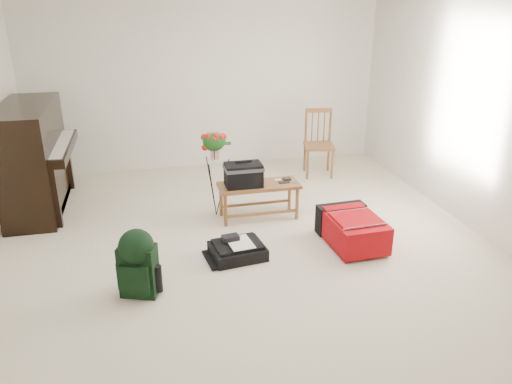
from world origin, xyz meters
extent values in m
cube|color=beige|center=(0.00, 0.00, 0.00)|extent=(5.00, 5.50, 0.01)
cube|color=white|center=(0.00, 2.75, 1.25)|extent=(5.00, 0.04, 2.50)
cube|color=white|center=(2.50, 0.00, 1.25)|extent=(0.04, 5.50, 2.50)
cube|color=black|center=(-2.20, 1.60, 0.62)|extent=(0.55, 1.50, 1.25)
cube|color=black|center=(-1.90, 1.60, 0.73)|extent=(0.28, 1.30, 0.10)
cube|color=white|center=(-1.90, 1.60, 0.78)|extent=(0.22, 1.20, 0.02)
cube|color=black|center=(-2.15, 1.60, 0.05)|extent=(0.45, 1.30, 0.10)
cube|color=brown|center=(0.29, 0.75, 0.39)|extent=(0.92, 0.37, 0.04)
cylinder|color=brown|center=(-0.12, 0.60, 0.19)|extent=(0.04, 0.04, 0.38)
cylinder|color=brown|center=(-0.12, 0.90, 0.19)|extent=(0.04, 0.04, 0.38)
cylinder|color=brown|center=(0.71, 0.60, 0.19)|extent=(0.04, 0.04, 0.38)
cylinder|color=brown|center=(0.71, 0.90, 0.19)|extent=(0.04, 0.04, 0.38)
cube|color=brown|center=(1.44, 1.96, 0.43)|extent=(0.47, 0.47, 0.04)
cylinder|color=brown|center=(1.27, 1.79, 0.20)|extent=(0.03, 0.03, 0.41)
cylinder|color=brown|center=(1.27, 2.13, 0.20)|extent=(0.03, 0.03, 0.41)
cylinder|color=brown|center=(1.61, 1.79, 0.20)|extent=(0.03, 0.03, 0.41)
cylinder|color=brown|center=(1.61, 2.13, 0.20)|extent=(0.03, 0.03, 0.41)
cube|color=brown|center=(1.44, 2.13, 0.89)|extent=(0.36, 0.11, 0.06)
cylinder|color=brown|center=(1.27, 2.13, 0.66)|extent=(0.03, 0.03, 0.49)
cylinder|color=brown|center=(1.61, 2.13, 0.66)|extent=(0.03, 0.03, 0.49)
cube|color=#BC0818|center=(1.08, -0.11, 0.17)|extent=(0.54, 0.77, 0.29)
cube|color=black|center=(1.08, 0.18, 0.17)|extent=(0.53, 0.20, 0.31)
cube|color=#BC0818|center=(1.08, -0.16, 0.32)|extent=(0.47, 0.45, 0.02)
cube|color=silver|center=(1.08, -0.37, 0.32)|extent=(0.47, 0.04, 0.01)
cube|color=black|center=(-0.12, -0.11, 0.06)|extent=(0.56, 0.47, 0.12)
cube|color=black|center=(-0.12, -0.11, 0.14)|extent=(0.49, 0.40, 0.03)
cube|color=white|center=(-0.10, -0.13, 0.16)|extent=(0.26, 0.33, 0.01)
cube|color=black|center=(-0.17, -0.05, 0.19)|extent=(0.17, 0.12, 0.05)
cube|color=black|center=(-1.06, -0.56, 0.23)|extent=(0.35, 0.28, 0.46)
cube|color=black|center=(-1.06, -0.67, 0.21)|extent=(0.25, 0.13, 0.27)
sphere|color=black|center=(-1.06, -0.56, 0.46)|extent=(0.30, 0.30, 0.30)
cube|color=black|center=(-1.13, -0.45, 0.23)|extent=(0.05, 0.04, 0.41)
cube|color=black|center=(-0.99, -0.45, 0.23)|extent=(0.05, 0.04, 0.41)
cylinder|color=black|center=(-0.17, 0.92, 0.81)|extent=(0.01, 0.01, 0.27)
ellipsoid|color=#184C17|center=(-0.17, 0.92, 0.89)|extent=(0.25, 0.18, 0.23)
cube|color=red|center=(-0.17, 0.90, 0.97)|extent=(0.13, 0.04, 0.07)
camera|label=1|loc=(-0.91, -4.35, 2.43)|focal=35.00mm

